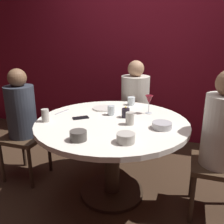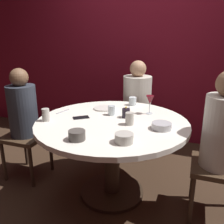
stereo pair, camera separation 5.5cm
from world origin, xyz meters
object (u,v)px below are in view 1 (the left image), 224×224
object	(u,v)px
bowl_salad_center	(126,138)
cup_by_left_diner	(130,118)
wine_glass	(149,100)
cell_phone	(81,118)
bowl_serving_large	(162,125)
cup_by_right_diner	(131,101)
dinner_plate	(103,108)
dining_table	(112,137)
seated_diner_right	(223,132)
seated_diner_back	(135,98)
cup_near_candle	(45,115)
cup_center_front	(111,110)
seated_diner_left	(21,113)
candle_holder	(126,113)
bowl_small_white	(78,136)

from	to	relation	value
bowl_salad_center	cup_by_left_diner	size ratio (longest dim) A/B	1.24
wine_glass	cell_phone	distance (m)	0.66
bowl_serving_large	cup_by_left_diner	size ratio (longest dim) A/B	1.51
cup_by_right_diner	dinner_plate	bearing A→B (deg)	-134.92
dinner_plate	cup_by_left_diner	size ratio (longest dim) A/B	2.04
dining_table	seated_diner_right	distance (m)	0.90
seated_diner_back	cell_phone	world-z (taller)	seated_diner_back
cup_near_candle	cup_center_front	distance (m)	0.59
wine_glass	dinner_plate	world-z (taller)	wine_glass
bowl_salad_center	cup_by_right_diner	xyz separation A→B (m)	(-0.19, 0.94, 0.01)
seated_diner_left	cup_by_right_diner	distance (m)	1.13
candle_holder	bowl_salad_center	size ratio (longest dim) A/B	0.80
seated_diner_left	wine_glass	size ratio (longest dim) A/B	6.53
cup_near_candle	candle_holder	bearing A→B (deg)	27.16
wine_glass	cup_center_front	distance (m)	0.37
bowl_serving_large	cup_near_candle	distance (m)	0.98
dining_table	dinner_plate	distance (m)	0.40
dining_table	cup_center_front	size ratio (longest dim) A/B	14.83
dining_table	wine_glass	distance (m)	0.49
bowl_serving_large	cup_by_right_diner	bearing A→B (deg)	123.73
seated_diner_left	seated_diner_back	world-z (taller)	seated_diner_back
seated_diner_left	dinner_plate	distance (m)	0.82
cup_near_candle	cup_center_front	bearing A→B (deg)	35.71
seated_diner_left	bowl_salad_center	xyz separation A→B (m)	(1.18, -0.39, 0.06)
seated_diner_left	cup_by_right_diner	size ratio (longest dim) A/B	13.34
seated_diner_back	bowl_salad_center	distance (m)	1.32
seated_diner_left	cell_phone	xyz separation A→B (m)	(0.66, -0.02, 0.03)
dining_table	seated_diner_back	distance (m)	0.91
cell_phone	cup_center_front	size ratio (longest dim) A/B	1.57
seated_diner_left	cup_near_candle	xyz separation A→B (m)	(0.41, -0.19, 0.08)
seated_diner_left	cup_by_left_diner	xyz separation A→B (m)	(1.12, -0.04, 0.08)
cup_by_right_diner	bowl_small_white	bearing A→B (deg)	-97.93
candle_holder	bowl_serving_large	xyz separation A→B (m)	(0.35, -0.18, -0.02)
cup_by_left_diner	cup_by_right_diner	distance (m)	0.60
bowl_serving_large	cup_by_left_diner	bearing A→B (deg)	177.94
seated_diner_back	wine_glass	distance (m)	0.67
seated_diner_left	bowl_small_white	xyz separation A→B (m)	(0.85, -0.46, 0.06)
cell_phone	cup_by_left_diner	xyz separation A→B (m)	(0.46, -0.02, 0.05)
bowl_small_white	dining_table	bearing A→B (deg)	77.70
dining_table	seated_diner_right	bearing A→B (deg)	0.00
seated_diner_right	cup_center_front	xyz separation A→B (m)	(-0.94, 0.15, 0.03)
seated_diner_back	cell_phone	distance (m)	0.97
cell_phone	cup_near_candle	distance (m)	0.31
dinner_plate	wine_glass	bearing A→B (deg)	-0.42
seated_diner_right	dinner_plate	bearing A→B (deg)	-16.01
wine_glass	cup_by_right_diner	distance (m)	0.34
cup_near_candle	bowl_small_white	bearing A→B (deg)	-31.24
bowl_serving_large	seated_diner_right	bearing A→B (deg)	6.30
candle_holder	cup_by_right_diner	distance (m)	0.42
dinner_plate	bowl_serving_large	xyz separation A→B (m)	(0.63, -0.36, 0.02)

